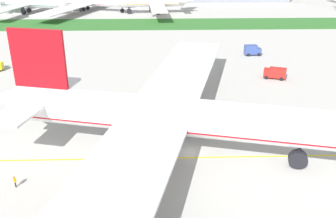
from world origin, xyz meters
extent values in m
plane|color=#ADAAA5|center=(0.00, 0.00, 0.00)|extent=(600.00, 600.00, 0.00)
cube|color=yellow|center=(0.00, -1.68, 0.00)|extent=(280.00, 0.36, 0.01)
cube|color=#2D6628|center=(0.00, 105.54, 0.05)|extent=(320.00, 24.00, 0.10)
cylinder|color=white|center=(-2.90, -0.19, 6.65)|extent=(50.98, 18.32, 5.91)
cube|color=#B20C14|center=(-2.90, -0.19, 5.62)|extent=(48.88, 17.35, 0.71)
cone|color=white|center=(-30.23, 6.76, 7.10)|extent=(7.54, 6.47, 5.03)
cube|color=#B20C14|center=(-23.69, 5.09, 14.34)|extent=(9.06, 2.84, 9.46)
cube|color=white|center=(-23.23, 11.08, 7.54)|extent=(7.78, 10.56, 0.41)
cube|color=white|center=(-26.14, -0.39, 7.54)|extent=(7.78, 10.56, 0.41)
cube|color=white|center=(1.02, 25.59, 5.91)|extent=(22.22, 47.34, 0.47)
cylinder|color=#B7BABF|center=(-0.04, 15.18, 4.13)|extent=(6.25, 4.54, 3.25)
cylinder|color=black|center=(2.68, 14.49, 4.13)|extent=(1.31, 3.43, 3.42)
cylinder|color=#B7BABF|center=(-7.73, -15.06, 4.13)|extent=(6.25, 4.54, 3.25)
cylinder|color=black|center=(-5.01, -15.75, 4.13)|extent=(1.31, 3.43, 3.42)
cylinder|color=black|center=(15.92, -4.97, 2.55)|extent=(0.62, 0.62, 2.29)
cylinder|color=black|center=(15.92, -4.97, 1.40)|extent=(3.03, 1.92, 2.81)
cylinder|color=black|center=(-6.09, 3.83, 2.55)|extent=(0.62, 0.62, 2.29)
cylinder|color=black|center=(-6.09, 3.83, 1.40)|extent=(3.03, 1.92, 2.81)
cylinder|color=black|center=(-7.62, -2.19, 2.55)|extent=(0.62, 0.62, 2.29)
cylinder|color=black|center=(-7.62, -2.19, 1.40)|extent=(3.03, 1.92, 2.81)
sphere|color=black|center=(-21.00, 7.40, 7.19)|extent=(0.41, 0.41, 0.41)
sphere|color=black|center=(-17.24, 6.44, 7.19)|extent=(0.41, 0.41, 0.41)
sphere|color=black|center=(-13.47, 5.49, 7.19)|extent=(0.41, 0.41, 0.41)
sphere|color=black|center=(-9.71, 4.53, 7.19)|extent=(0.41, 0.41, 0.41)
sphere|color=black|center=(-5.95, 3.57, 7.19)|extent=(0.41, 0.41, 0.41)
sphere|color=black|center=(-2.18, 2.62, 7.19)|extent=(0.41, 0.41, 0.41)
sphere|color=black|center=(1.58, 1.66, 7.19)|extent=(0.41, 0.41, 0.41)
sphere|color=black|center=(5.34, 0.71, 7.19)|extent=(0.41, 0.41, 0.41)
sphere|color=black|center=(9.11, -0.25, 7.19)|extent=(0.41, 0.41, 0.41)
sphere|color=black|center=(12.87, -1.21, 7.19)|extent=(0.41, 0.41, 0.41)
sphere|color=black|center=(16.63, -2.16, 7.19)|extent=(0.41, 0.41, 0.41)
cylinder|color=black|center=(-24.75, -8.85, 0.44)|extent=(0.13, 0.13, 0.88)
cylinder|color=orange|center=(-24.64, -8.96, 1.15)|extent=(0.10, 0.10, 0.56)
cylinder|color=black|center=(-24.88, -8.70, 0.44)|extent=(0.13, 0.13, 0.88)
cylinder|color=orange|center=(-24.99, -8.59, 1.15)|extent=(0.10, 0.10, 0.56)
cube|color=orange|center=(-24.82, -8.78, 1.19)|extent=(0.50, 0.51, 0.62)
sphere|color=#8C6647|center=(-24.82, -8.78, 1.63)|extent=(0.24, 0.24, 0.24)
cube|color=#33478C|center=(23.12, 57.05, 1.77)|extent=(3.77, 2.41, 2.64)
cube|color=#33478C|center=(25.45, 57.18, 1.30)|extent=(1.53, 2.20, 1.70)
cube|color=#263347|center=(26.11, 57.21, 1.64)|extent=(0.18, 1.87, 0.75)
cylinder|color=black|center=(25.39, 58.29, 0.45)|extent=(0.91, 0.35, 0.90)
cylinder|color=black|center=(25.51, 56.07, 0.45)|extent=(0.91, 0.35, 0.90)
cylinder|color=black|center=(22.15, 58.11, 0.45)|extent=(0.91, 0.35, 0.90)
cylinder|color=black|center=(22.27, 55.90, 0.45)|extent=(0.91, 0.35, 0.90)
cube|color=#263347|center=(-45.79, 44.19, 1.71)|extent=(0.13, 1.75, 0.79)
cylinder|color=black|center=(-46.64, 45.21, 0.45)|extent=(0.91, 0.32, 0.90)
cube|color=#B21E19|center=(24.86, 35.43, 1.59)|extent=(4.59, 3.55, 2.29)
cube|color=#B21E19|center=(22.42, 36.30, 1.41)|extent=(2.23, 2.62, 1.92)
cube|color=#263347|center=(21.73, 36.55, 1.79)|extent=(0.73, 1.85, 0.84)
cylinder|color=black|center=(22.03, 35.22, 0.45)|extent=(0.95, 0.59, 0.90)
cylinder|color=black|center=(22.81, 37.39, 0.45)|extent=(0.95, 0.59, 0.90)
cylinder|color=black|center=(25.42, 34.00, 0.45)|extent=(0.95, 0.59, 0.90)
cylinder|color=black|center=(26.20, 36.17, 0.45)|extent=(0.95, 0.59, 0.90)
cylinder|color=white|center=(-64.61, 132.68, 5.26)|extent=(29.41, 10.65, 4.68)
cube|color=#055938|center=(-64.61, 132.68, 4.45)|extent=(28.20, 10.04, 0.56)
sphere|color=white|center=(-49.14, 129.38, 5.26)|extent=(4.45, 4.45, 4.45)
cube|color=white|center=(-69.26, 117.90, 4.68)|extent=(11.72, 26.93, 0.37)
cylinder|color=#B7BABF|center=(-63.19, 142.13, 3.26)|extent=(4.88, 3.44, 2.57)
cylinder|color=black|center=(-61.02, 141.67, 3.26)|extent=(0.94, 2.72, 2.70)
cylinder|color=#B7BABF|center=(-67.17, 123.48, 3.26)|extent=(4.88, 3.44, 2.57)
cylinder|color=black|center=(-65.00, 123.02, 3.26)|extent=(0.94, 2.72, 2.70)
cylinder|color=black|center=(-53.81, 130.38, 2.02)|extent=(0.49, 0.49, 1.81)
cylinder|color=black|center=(-53.81, 130.38, 1.11)|extent=(2.38, 1.44, 2.22)
cylinder|color=black|center=(-66.38, 135.57, 2.02)|extent=(0.49, 0.49, 1.81)
cylinder|color=black|center=(-66.38, 135.57, 1.11)|extent=(2.38, 1.44, 2.22)
cylinder|color=black|center=(-67.40, 130.77, 2.02)|extent=(0.49, 0.49, 1.81)
cylinder|color=black|center=(-67.40, 130.77, 1.11)|extent=(2.38, 1.44, 2.22)
cylinder|color=white|center=(-36.86, 140.30, 4.38)|extent=(41.80, 17.74, 3.89)
cube|color=#B20C14|center=(-36.86, 140.30, 3.70)|extent=(40.08, 16.89, 0.47)
sphere|color=white|center=(-15.59, 132.92, 4.38)|extent=(3.70, 3.70, 3.70)
cube|color=white|center=(-55.97, 142.81, 4.96)|extent=(6.50, 7.43, 0.27)
cube|color=white|center=(-45.86, 120.93, 3.89)|extent=(21.57, 39.57, 0.31)
cylinder|color=#B7BABF|center=(-33.56, 152.45, 2.72)|extent=(4.20, 3.24, 2.14)
cylinder|color=black|center=(-31.81, 151.84, 2.72)|extent=(1.04, 2.23, 2.25)
cylinder|color=#B7BABF|center=(-41.79, 128.71, 2.72)|extent=(4.20, 3.24, 2.14)
cylinder|color=black|center=(-40.05, 128.11, 2.72)|extent=(1.04, 2.23, 2.25)
cylinder|color=black|center=(-21.46, 134.95, 1.68)|extent=(0.41, 0.41, 1.51)
cylinder|color=black|center=(-21.46, 134.95, 0.92)|extent=(2.02, 1.39, 1.85)
cylinder|color=black|center=(-39.44, 143.36, 1.68)|extent=(0.41, 0.41, 1.51)
cylinder|color=black|center=(-39.44, 143.36, 0.92)|extent=(2.02, 1.39, 1.85)
cylinder|color=black|center=(-40.78, 139.49, 1.68)|extent=(0.41, 0.41, 1.51)
cylinder|color=black|center=(-40.78, 139.49, 0.92)|extent=(2.02, 1.39, 1.85)
cylinder|color=white|center=(-6.61, 131.39, 5.73)|extent=(29.83, 6.85, 5.09)
cube|color=orange|center=(-6.61, 131.39, 4.84)|extent=(28.62, 6.37, 0.61)
sphere|color=white|center=(-22.77, 130.42, 5.73)|extent=(4.84, 4.84, 4.84)
cone|color=white|center=(10.44, 132.41, 6.11)|extent=(5.85, 4.65, 4.33)
cube|color=white|center=(6.68, 127.08, 6.49)|extent=(3.73, 8.32, 0.36)
cube|color=white|center=(-4.19, 115.65, 5.09)|extent=(8.09, 26.96, 0.41)
cylinder|color=#B7BABF|center=(-5.43, 121.57, 3.55)|extent=(4.99, 3.08, 2.80)
cylinder|color=black|center=(-7.84, 121.43, 3.55)|extent=(0.59, 2.96, 2.94)
cylinder|color=#B7BABF|center=(-6.61, 141.27, 3.55)|extent=(4.99, 3.08, 2.80)
cylinder|color=black|center=(-9.02, 141.12, 3.55)|extent=(0.59, 2.96, 2.94)
cylinder|color=black|center=(-17.83, 130.71, 2.19)|extent=(0.53, 0.53, 1.97)
cylinder|color=black|center=(-17.83, 130.71, 1.21)|extent=(2.48, 1.23, 2.42)
cylinder|color=black|center=(-4.09, 128.86, 2.19)|extent=(0.53, 0.53, 1.97)
cylinder|color=black|center=(-4.09, 128.86, 1.21)|extent=(2.48, 1.23, 2.42)
cylinder|color=black|center=(-4.41, 134.19, 2.19)|extent=(0.53, 0.53, 1.97)
cylinder|color=black|center=(-4.41, 134.19, 1.21)|extent=(2.48, 1.23, 2.42)
camera|label=1|loc=(-5.02, -53.49, 31.15)|focal=40.74mm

